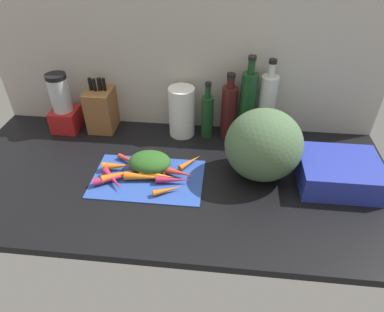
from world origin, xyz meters
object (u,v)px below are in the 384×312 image
(bottle_0, at_px, (207,115))
(bottle_2, at_px, (247,105))
(carrot_2, at_px, (174,180))
(carrot_10, at_px, (156,165))
(carrot_3, at_px, (190,162))
(knife_block, at_px, (102,109))
(carrot_6, at_px, (178,172))
(blender_appliance, at_px, (63,107))
(bottle_1, at_px, (229,110))
(bottle_3, at_px, (266,106))
(carrot_5, at_px, (111,179))
(carrot_0, at_px, (147,177))
(carrot_1, at_px, (133,162))
(winter_squash, at_px, (263,145))
(carrot_9, at_px, (168,190))
(paper_towel_roll, at_px, (183,112))
(cutting_board, at_px, (148,178))
(carrot_4, at_px, (118,165))
(carrot_7, at_px, (157,175))
(dish_rack, at_px, (339,172))
(carrot_11, at_px, (113,179))
(carrot_12, at_px, (120,174))
(carrot_8, at_px, (149,162))

(bottle_0, relative_size, bottle_2, 0.70)
(carrot_2, distance_m, carrot_10, 0.11)
(carrot_3, relative_size, knife_block, 0.46)
(carrot_6, distance_m, blender_appliance, 0.63)
(bottle_1, height_order, bottle_3, bottle_3)
(carrot_5, height_order, carrot_10, carrot_10)
(carrot_0, distance_m, bottle_0, 0.41)
(bottle_3, bearing_deg, carrot_0, -140.98)
(carrot_2, bearing_deg, carrot_1, 152.13)
(carrot_10, distance_m, blender_appliance, 0.54)
(winter_squash, height_order, bottle_2, bottle_2)
(carrot_9, distance_m, bottle_1, 0.48)
(carrot_5, xyz_separation_m, knife_block, (-0.15, 0.38, 0.08))
(paper_towel_roll, xyz_separation_m, bottle_0, (0.11, -0.00, -0.01))
(carrot_2, xyz_separation_m, knife_block, (-0.38, 0.36, 0.08))
(cutting_board, distance_m, carrot_4, 0.14)
(carrot_2, height_order, carrot_7, carrot_7)
(bottle_1, bearing_deg, dish_rack, -34.93)
(carrot_4, relative_size, carrot_7, 0.86)
(cutting_board, distance_m, carrot_11, 0.13)
(carrot_11, bearing_deg, carrot_9, -8.58)
(carrot_6, xyz_separation_m, knife_block, (-0.39, 0.32, 0.07))
(carrot_9, relative_size, bottle_0, 0.43)
(carrot_11, bearing_deg, carrot_6, 14.83)
(winter_squash, xyz_separation_m, knife_block, (-0.70, 0.27, -0.04))
(carrot_10, relative_size, carrot_12, 1.19)
(bottle_1, bearing_deg, carrot_9, -115.75)
(carrot_6, bearing_deg, carrot_11, -165.17)
(knife_block, bearing_deg, cutting_board, -50.92)
(carrot_1, height_order, dish_rack, dish_rack)
(carrot_9, height_order, knife_block, knife_block)
(carrot_1, xyz_separation_m, paper_towel_roll, (0.17, 0.25, 0.09))
(carrot_2, distance_m, carrot_6, 0.04)
(winter_squash, bearing_deg, carrot_4, -176.43)
(blender_appliance, bearing_deg, carrot_9, -35.76)
(carrot_1, xyz_separation_m, carrot_7, (0.11, -0.08, 0.01))
(blender_appliance, xyz_separation_m, bottle_2, (0.81, 0.03, 0.04))
(bottle_3, bearing_deg, carrot_11, -145.90)
(carrot_1, height_order, bottle_3, bottle_3)
(carrot_7, height_order, bottle_0, bottle_0)
(carrot_8, xyz_separation_m, carrot_12, (-0.09, -0.09, 0.00))
(carrot_12, xyz_separation_m, paper_towel_roll, (0.20, 0.34, 0.09))
(carrot_2, distance_m, carrot_9, 0.06)
(carrot_0, bearing_deg, carrot_8, 97.44)
(cutting_board, xyz_separation_m, carrot_5, (-0.13, -0.04, 0.02))
(carrot_10, bearing_deg, carrot_7, -76.01)
(paper_towel_roll, height_order, bottle_3, bottle_3)
(cutting_board, xyz_separation_m, carrot_10, (0.02, 0.06, 0.02))
(carrot_1, bearing_deg, carrot_11, -111.44)
(carrot_4, bearing_deg, cutting_board, -17.55)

